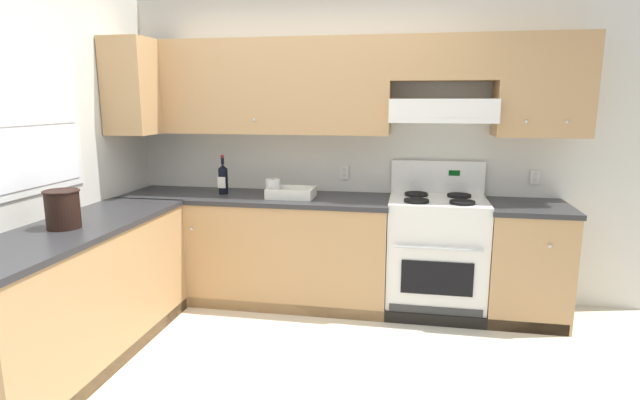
% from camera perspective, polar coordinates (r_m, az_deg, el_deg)
% --- Properties ---
extents(ground_plane, '(7.04, 7.04, 0.00)m').
position_cam_1_polar(ground_plane, '(3.33, -6.36, -19.45)').
color(ground_plane, beige).
extents(wall_back, '(4.68, 0.57, 2.55)m').
position_cam_1_polar(wall_back, '(4.29, 4.28, 8.35)').
color(wall_back, silver).
rests_on(wall_back, ground_plane).
extents(wall_left, '(0.47, 4.00, 2.55)m').
position_cam_1_polar(wall_left, '(3.85, -29.15, 4.61)').
color(wall_left, silver).
rests_on(wall_left, ground_plane).
extents(counter_back_run, '(3.60, 0.65, 0.91)m').
position_cam_1_polar(counter_back_run, '(4.24, -1.14, -5.79)').
color(counter_back_run, tan).
rests_on(counter_back_run, ground_plane).
extents(counter_left_run, '(0.63, 1.91, 0.91)m').
position_cam_1_polar(counter_left_run, '(3.66, -25.84, -9.78)').
color(counter_left_run, tan).
rests_on(counter_left_run, ground_plane).
extents(stove, '(0.76, 0.62, 1.20)m').
position_cam_1_polar(stove, '(4.17, 12.98, -5.99)').
color(stove, white).
rests_on(stove, ground_plane).
extents(wine_bottle, '(0.08, 0.08, 0.33)m').
position_cam_1_polar(wine_bottle, '(4.34, -10.93, 2.42)').
color(wine_bottle, black).
rests_on(wine_bottle, counter_back_run).
extents(bowl, '(0.38, 0.27, 0.08)m').
position_cam_1_polar(bowl, '(4.12, -3.28, 0.66)').
color(bowl, white).
rests_on(bowl, counter_back_run).
extents(bucket, '(0.22, 0.22, 0.24)m').
position_cam_1_polar(bucket, '(3.50, -27.15, -0.84)').
color(bucket, black).
rests_on(bucket, counter_left_run).
extents(paper_towel_roll, '(0.12, 0.12, 0.14)m').
position_cam_1_polar(paper_towel_roll, '(4.21, -5.36, 1.44)').
color(paper_towel_roll, white).
rests_on(paper_towel_roll, counter_back_run).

